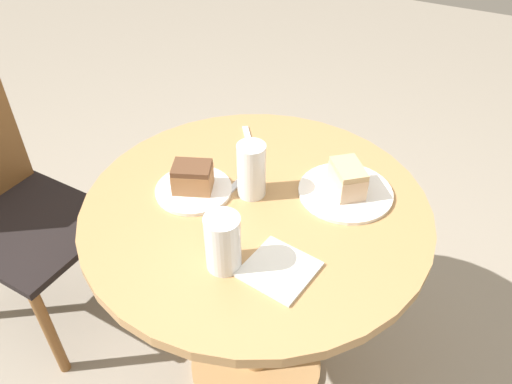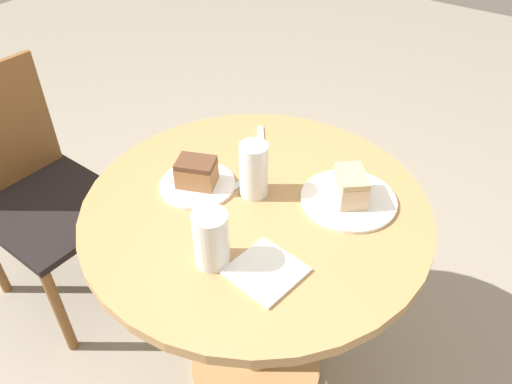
% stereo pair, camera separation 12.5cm
% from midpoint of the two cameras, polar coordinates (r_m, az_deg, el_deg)
% --- Properties ---
extents(ground_plane, '(8.00, 8.00, 0.00)m').
position_cam_midpoint_polar(ground_plane, '(1.85, 2.04, -19.18)').
color(ground_plane, gray).
extents(table, '(0.89, 0.89, 0.75)m').
position_cam_midpoint_polar(table, '(1.39, 2.57, -6.96)').
color(table, tan).
rests_on(table, ground_plane).
extents(chair, '(0.44, 0.49, 0.87)m').
position_cam_midpoint_polar(chair, '(1.90, -22.01, -0.08)').
color(chair, brown).
rests_on(chair, ground_plane).
extents(plate_near, '(0.20, 0.20, 0.01)m').
position_cam_midpoint_polar(plate_near, '(1.33, -4.04, 0.74)').
color(plate_near, white).
rests_on(plate_near, table).
extents(plate_far, '(0.25, 0.25, 0.01)m').
position_cam_midpoint_polar(plate_far, '(1.31, 13.21, -0.96)').
color(plate_far, white).
rests_on(plate_far, table).
extents(cake_slice_near, '(0.11, 0.12, 0.07)m').
position_cam_midpoint_polar(cake_slice_near, '(1.30, -4.12, 2.16)').
color(cake_slice_near, '#9E6B42').
rests_on(cake_slice_near, plate_near).
extents(cake_slice_far, '(0.12, 0.12, 0.08)m').
position_cam_midpoint_polar(cake_slice_far, '(1.28, 13.49, 0.54)').
color(cake_slice_far, beige).
rests_on(cake_slice_far, plate_far).
extents(glass_lemonade, '(0.07, 0.07, 0.15)m').
position_cam_midpoint_polar(glass_lemonade, '(1.26, 2.56, 2.17)').
color(glass_lemonade, silver).
rests_on(glass_lemonade, table).
extents(glass_water, '(0.08, 0.08, 0.14)m').
position_cam_midpoint_polar(glass_water, '(1.09, -1.85, -5.84)').
color(glass_water, silver).
rests_on(glass_water, table).
extents(napkin_stack, '(0.16, 0.16, 0.01)m').
position_cam_midpoint_polar(napkin_stack, '(1.11, 4.39, -9.15)').
color(napkin_stack, white).
rests_on(napkin_stack, table).
extents(fork, '(0.18, 0.03, 0.00)m').
position_cam_midpoint_polar(fork, '(1.35, 1.34, 1.34)').
color(fork, silver).
rests_on(fork, table).
extents(spoon, '(0.11, 0.09, 0.00)m').
position_cam_midpoint_polar(spoon, '(1.51, 2.95, 6.16)').
color(spoon, silver).
rests_on(spoon, table).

